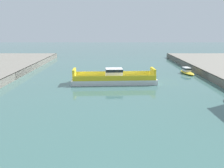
% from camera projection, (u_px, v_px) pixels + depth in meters
% --- Properties ---
extents(chain_ferry, '(19.01, 6.85, 3.32)m').
position_uv_depth(chain_ferry, '(114.00, 78.00, 56.87)').
color(chain_ferry, silver).
rests_on(chain_ferry, ground).
extents(moored_boat_near_left, '(3.18, 7.72, 1.67)m').
position_uv_depth(moored_boat_near_left, '(187.00, 71.00, 68.67)').
color(moored_boat_near_left, yellow).
rests_on(moored_boat_near_left, ground).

